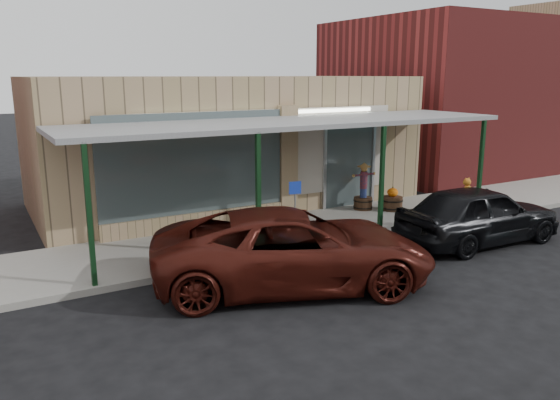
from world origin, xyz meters
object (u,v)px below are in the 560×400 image
car_maroon (294,249)px  parked_sedan (479,214)px  handicap_sign (295,203)px  barrel_scarecrow (363,194)px  barrel_pumpkin (392,202)px

car_maroon → parked_sedan: bearing=-67.9°
handicap_sign → parked_sedan: handicap_sign is taller
barrel_scarecrow → barrel_pumpkin: (0.72, -0.53, -0.23)m
barrel_scarecrow → parked_sedan: size_ratio=0.32×
handicap_sign → car_maroon: size_ratio=0.27×
barrel_pumpkin → handicap_sign: (-4.29, -1.25, 0.72)m
barrel_pumpkin → parked_sedan: size_ratio=0.18×
handicap_sign → parked_sedan: (4.22, -2.12, -0.36)m
parked_sedan → car_maroon: car_maroon is taller
barrel_pumpkin → parked_sedan: parked_sedan is taller
parked_sedan → car_maroon: bearing=93.3°
parked_sedan → handicap_sign: bearing=65.3°
parked_sedan → barrel_pumpkin: bearing=0.8°
barrel_pumpkin → car_maroon: bearing=-148.4°
barrel_scarecrow → parked_sedan: barrel_scarecrow is taller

